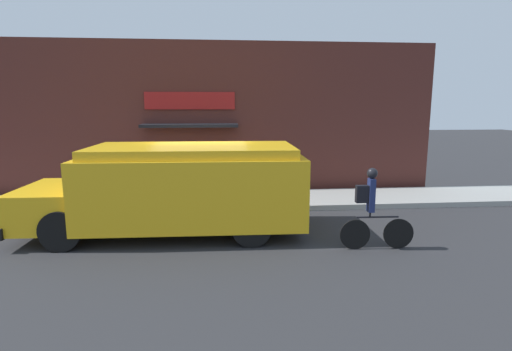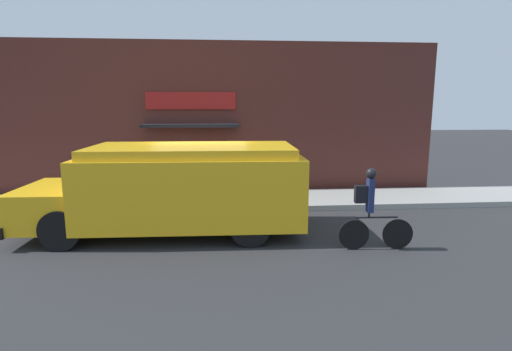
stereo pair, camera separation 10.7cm
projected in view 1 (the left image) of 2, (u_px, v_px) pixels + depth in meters
name	position (u px, v px, depth m)	size (l,w,h in m)	color
ground_plane	(202.00, 214.00, 11.15)	(70.00, 70.00, 0.00)	#2B2B2D
sidewalk	(203.00, 201.00, 12.23)	(28.00, 2.23, 0.16)	#999993
storefront	(203.00, 119.00, 13.25)	(15.71, 0.98, 5.06)	#4C231E
school_bus	(178.00, 187.00, 9.34)	(6.48, 2.97, 2.08)	yellow
cyclist	(372.00, 210.00, 8.30)	(1.58, 0.22, 1.74)	black
trash_bin	(199.00, 184.00, 12.52)	(0.59, 0.59, 0.81)	slate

